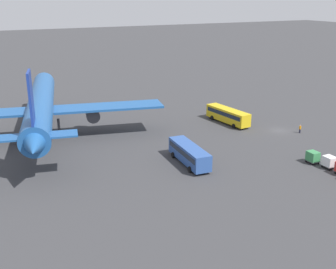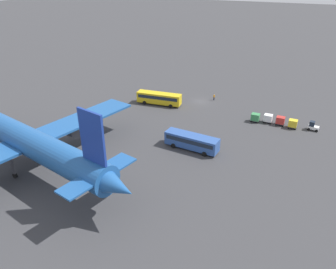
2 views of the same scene
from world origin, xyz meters
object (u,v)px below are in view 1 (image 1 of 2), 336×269
at_px(airplane, 41,106).
at_px(worker_person, 300,129).
at_px(shuttle_bus_near, 228,115).
at_px(shuttle_bus_far, 189,153).
at_px(cargo_cart_white, 329,161).
at_px(cargo_cart_green, 313,157).

xyz_separation_m(airplane, worker_person, (-21.91, -47.77, -5.40)).
xyz_separation_m(shuttle_bus_near, shuttle_bus_far, (-16.70, 19.36, -0.04)).
height_order(shuttle_bus_near, cargo_cart_white, shuttle_bus_near).
relative_size(airplane, shuttle_bus_far, 4.81).
relative_size(cargo_cart_white, cargo_cart_green, 1.00).
bearing_deg(shuttle_bus_far, worker_person, -77.19).
relative_size(shuttle_bus_near, shuttle_bus_far, 1.07).
bearing_deg(cargo_cart_green, shuttle_bus_far, 63.56).
distance_m(shuttle_bus_near, cargo_cart_white, 28.93).
height_order(airplane, worker_person, airplane).
distance_m(airplane, shuttle_bus_near, 39.82).
distance_m(worker_person, cargo_cart_white, 18.61).
bearing_deg(worker_person, shuttle_bus_near, 36.18).
relative_size(airplane, worker_person, 31.66).
bearing_deg(shuttle_bus_far, cargo_cart_white, -117.19).
xyz_separation_m(shuttle_bus_far, worker_person, (4.02, -28.63, -1.03)).
bearing_deg(cargo_cart_white, airplane, 45.40).
xyz_separation_m(shuttle_bus_far, cargo_cart_white, (-12.21, -19.54, -0.71)).
xyz_separation_m(airplane, shuttle_bus_far, (-25.93, -19.13, -4.36)).
distance_m(airplane, cargo_cart_white, 54.55).
bearing_deg(shuttle_bus_near, cargo_cart_white, 174.98).
xyz_separation_m(shuttle_bus_near, cargo_cart_green, (-26.04, 0.58, -0.75)).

